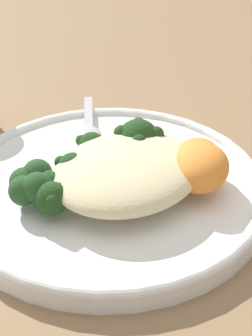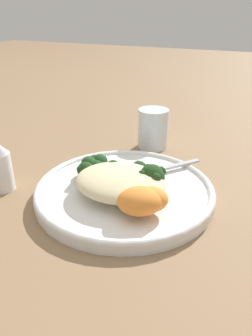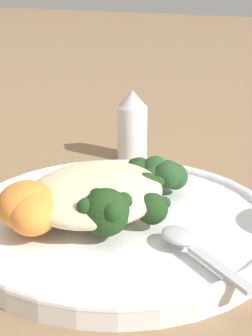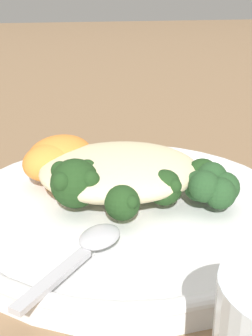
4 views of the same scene
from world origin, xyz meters
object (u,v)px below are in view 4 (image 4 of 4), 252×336
broccoli_stalk_2 (156,186)px  kale_tuft (212,186)px  sweet_potato_chunk_0 (51,162)px  sweet_potato_chunk_1 (60,156)px  broccoli_stalk_1 (123,195)px  spoon (90,245)px  broccoli_stalk_0 (84,182)px  plate (127,209)px  quinoa_mound (120,170)px  broccoli_stalk_3 (171,175)px

broccoli_stalk_2 → kale_tuft: (0.04, -0.01, 0.00)m
sweet_potato_chunk_0 → sweet_potato_chunk_1: sweet_potato_chunk_1 is taller
broccoli_stalk_1 → spoon: 0.07m
kale_tuft → sweet_potato_chunk_1: bearing=145.1°
broccoli_stalk_2 → kale_tuft: bearing=45.5°
sweet_potato_chunk_0 → broccoli_stalk_1: bearing=-50.5°
broccoli_stalk_0 → broccoli_stalk_2: broccoli_stalk_0 is taller
broccoli_stalk_2 → plate: bearing=-134.7°
sweet_potato_chunk_1 → spoon: size_ratio=0.69×
broccoli_stalk_1 → sweet_potato_chunk_1: size_ratio=1.63×
quinoa_mound → spoon: (-0.04, -0.10, -0.01)m
broccoli_stalk_2 → sweet_potato_chunk_1: (-0.08, 0.07, 0.01)m
broccoli_stalk_0 → kale_tuft: size_ratio=1.92×
broccoli_stalk_2 → kale_tuft: kale_tuft is taller
broccoli_stalk_1 → sweet_potato_chunk_1: 0.09m
broccoli_stalk_0 → sweet_potato_chunk_1: (-0.02, 0.06, 0.00)m
broccoli_stalk_3 → broccoli_stalk_0: bearing=-145.9°
kale_tuft → spoon: size_ratio=0.50×
sweet_potato_chunk_0 → spoon: size_ratio=0.56×
plate → broccoli_stalk_0: 0.05m
broccoli_stalk_1 → sweet_potato_chunk_1: sweet_potato_chunk_1 is taller
plate → broccoli_stalk_0: bearing=-178.9°
quinoa_mound → plate: bearing=-84.2°
quinoa_mound → broccoli_stalk_1: 0.04m
broccoli_stalk_3 → sweet_potato_chunk_0: 0.11m
broccoli_stalk_3 → spoon: (-0.08, -0.09, -0.01)m
broccoli_stalk_0 → spoon: size_ratio=0.96×
broccoli_stalk_0 → plate: bearing=142.1°
broccoli_stalk_3 → spoon: 0.12m
sweet_potato_chunk_0 → sweet_potato_chunk_1: 0.01m
broccoli_stalk_1 → broccoli_stalk_3: size_ratio=0.96×
broccoli_stalk_1 → spoon: broccoli_stalk_1 is taller
kale_tuft → quinoa_mound: bearing=148.6°
broccoli_stalk_0 → spoon: (-0.00, -0.08, -0.01)m
broccoli_stalk_3 → sweet_potato_chunk_1: bearing=176.1°
sweet_potato_chunk_0 → kale_tuft: 0.15m
sweet_potato_chunk_0 → spoon: sweet_potato_chunk_0 is taller
broccoli_stalk_0 → sweet_potato_chunk_1: 0.07m
broccoli_stalk_2 → broccoli_stalk_0: bearing=-123.9°
sweet_potato_chunk_1 → sweet_potato_chunk_0: bearing=-128.8°
plate → kale_tuft: kale_tuft is taller
quinoa_mound → sweet_potato_chunk_1: (-0.05, 0.04, 0.00)m
quinoa_mound → sweet_potato_chunk_1: 0.06m
broccoli_stalk_0 → broccoli_stalk_2: 0.06m
broccoli_stalk_0 → sweet_potato_chunk_0: size_ratio=1.71×
plate → broccoli_stalk_3: size_ratio=2.63×
broccoli_stalk_0 → sweet_potato_chunk_0: (-0.03, 0.05, -0.00)m
broccoli_stalk_2 → broccoli_stalk_3: 0.03m
sweet_potato_chunk_1 → kale_tuft: (0.12, -0.08, -0.00)m
plate → broccoli_stalk_3: (0.04, 0.02, 0.02)m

